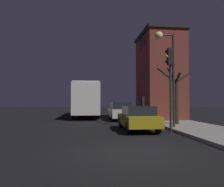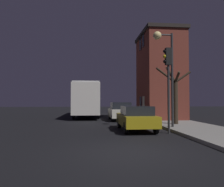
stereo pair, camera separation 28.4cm
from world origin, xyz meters
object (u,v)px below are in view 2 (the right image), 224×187
object	(u,v)px
car_mid_lane	(120,111)
bus	(87,98)
streetlamp	(164,56)
bare_tree	(175,95)
traffic_light	(168,72)
car_near_lane	(136,118)

from	to	relation	value
car_mid_lane	bus	bearing A→B (deg)	119.50
streetlamp	car_mid_lane	size ratio (longest dim) A/B	1.47
bare_tree	car_mid_lane	bearing A→B (deg)	122.30
traffic_light	car_near_lane	size ratio (longest dim) A/B	1.11
streetlamp	bus	world-z (taller)	streetlamp
streetlamp	bus	xyz separation A→B (m)	(-4.84, 11.74, -2.33)
streetlamp	car_near_lane	xyz separation A→B (m)	(-1.80, -0.24, -3.66)
car_near_lane	car_mid_lane	xyz separation A→B (m)	(-0.02, 6.65, 0.07)
bare_tree	streetlamp	bearing A→B (deg)	-128.27
streetlamp	traffic_light	world-z (taller)	streetlamp
traffic_light	car_mid_lane	distance (m)	8.43
traffic_light	bare_tree	size ratio (longest dim) A/B	1.15
bare_tree	car_near_lane	world-z (taller)	bare_tree
car_near_lane	car_mid_lane	world-z (taller)	car_mid_lane
bus	car_mid_lane	size ratio (longest dim) A/B	2.97
traffic_light	bus	distance (m)	14.07
car_mid_lane	bare_tree	bearing A→B (deg)	-57.70
traffic_light	car_near_lane	xyz separation A→B (m)	(-1.44, 1.30, -2.47)
traffic_light	bus	world-z (taller)	traffic_light
car_near_lane	bus	bearing A→B (deg)	104.25
bare_tree	car_mid_lane	xyz separation A→B (m)	(-3.06, 4.84, -1.27)
streetlamp	bare_tree	bearing A→B (deg)	51.73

